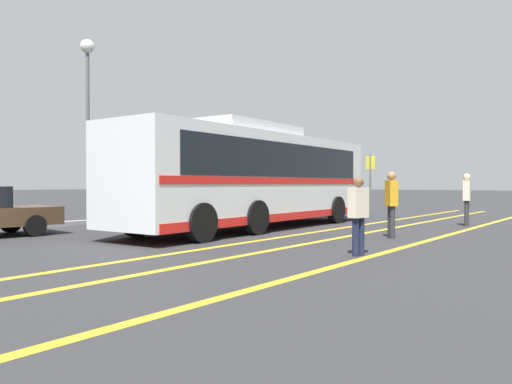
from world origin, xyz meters
TOP-DOWN VIEW (x-y plane):
  - ground_plane at (0.00, 0.00)m, footprint 220.00×220.00m
  - lane_strip_0 at (1.23, -2.61)m, footprint 31.26×0.20m
  - lane_strip_1 at (1.23, -3.95)m, footprint 31.26×0.20m
  - lane_strip_2 at (1.23, -6.10)m, footprint 31.26×0.20m
  - curb_strip at (1.23, 5.56)m, footprint 39.26×0.36m
  - transit_bus at (1.21, -0.41)m, footprint 11.64×2.93m
  - parked_car_2 at (0.51, 3.63)m, footprint 4.69×2.03m
  - parked_car_3 at (6.61, 3.63)m, footprint 4.50×2.14m
  - pedestrian_0 at (-2.51, -5.85)m, footprint 0.46×0.31m
  - pedestrian_1 at (1.03, -5.12)m, footprint 0.46×0.44m
  - pedestrian_2 at (6.41, -5.69)m, footprint 0.45×0.28m
  - bus_stop_sign at (7.88, -1.44)m, footprint 0.07×0.40m
  - street_lamp at (-0.44, 6.45)m, footprint 0.54×0.54m

SIDE VIEW (x-z plane):
  - ground_plane at x=0.00m, z-range 0.00..0.00m
  - lane_strip_0 at x=1.23m, z-range 0.00..0.01m
  - lane_strip_1 at x=1.23m, z-range 0.00..0.01m
  - lane_strip_2 at x=1.23m, z-range 0.00..0.01m
  - curb_strip at x=1.23m, z-range 0.00..0.15m
  - parked_car_3 at x=6.61m, z-range 0.02..1.42m
  - parked_car_2 at x=0.51m, z-range 0.02..1.47m
  - pedestrian_0 at x=-2.51m, z-range 0.10..1.71m
  - pedestrian_1 at x=1.03m, z-range 0.13..1.93m
  - pedestrian_2 at x=6.41m, z-range 0.14..1.97m
  - bus_stop_sign at x=7.88m, z-range 0.34..3.04m
  - transit_bus at x=1.21m, z-range 0.05..3.44m
  - street_lamp at x=-0.44m, z-range 1.66..8.68m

